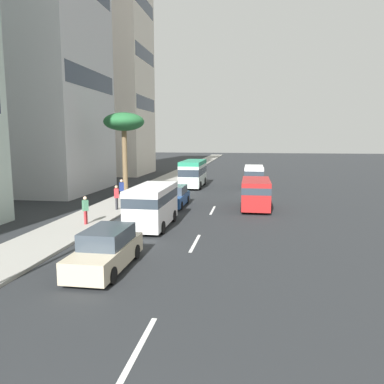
% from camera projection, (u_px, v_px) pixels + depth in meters
% --- Properties ---
extents(ground_plane, '(198.00, 198.00, 0.00)m').
position_uv_depth(ground_plane, '(221.00, 195.00, 35.02)').
color(ground_plane, '#26282B').
extents(sidewalk_right, '(162.00, 3.32, 0.15)m').
position_uv_depth(sidewalk_right, '(142.00, 192.00, 36.19)').
color(sidewalk_right, '#9E9B93').
rests_on(sidewalk_right, ground_plane).
extents(lane_stripe_near, '(3.20, 0.16, 0.01)m').
position_uv_depth(lane_stripe_near, '(139.00, 348.00, 9.50)').
color(lane_stripe_near, silver).
rests_on(lane_stripe_near, ground_plane).
extents(lane_stripe_mid, '(3.20, 0.16, 0.01)m').
position_uv_depth(lane_stripe_mid, '(195.00, 243.00, 19.00)').
color(lane_stripe_mid, silver).
rests_on(lane_stripe_mid, ground_plane).
extents(lane_stripe_far, '(3.20, 0.16, 0.01)m').
position_uv_depth(lane_stripe_far, '(213.00, 210.00, 27.60)').
color(lane_stripe_far, silver).
rests_on(lane_stripe_far, ground_plane).
extents(van_lead, '(5.20, 2.08, 2.28)m').
position_uv_depth(van_lead, '(254.00, 175.00, 40.22)').
color(van_lead, white).
rests_on(van_lead, ground_plane).
extents(car_second, '(4.55, 1.91, 1.58)m').
position_uv_depth(car_second, '(174.00, 197.00, 29.21)').
color(car_second, '#1E478C').
rests_on(car_second, ground_plane).
extents(minibus_third, '(6.60, 2.28, 2.86)m').
position_uv_depth(minibus_third, '(193.00, 172.00, 40.58)').
color(minibus_third, silver).
rests_on(minibus_third, ground_plane).
extents(car_fourth, '(4.67, 1.81, 1.65)m').
position_uv_depth(car_fourth, '(106.00, 250.00, 15.21)').
color(car_fourth, beige).
rests_on(car_fourth, ground_plane).
extents(van_fifth, '(5.17, 2.16, 2.21)m').
position_uv_depth(van_fifth, '(256.00, 192.00, 28.02)').
color(van_fifth, '#A51E1E').
rests_on(van_fifth, ground_plane).
extents(van_sixth, '(5.25, 2.17, 2.46)m').
position_uv_depth(van_sixth, '(152.00, 204.00, 22.33)').
color(van_sixth, white).
rests_on(van_sixth, ground_plane).
extents(pedestrian_near_lamp, '(0.39, 0.38, 1.69)m').
position_uv_depth(pedestrian_near_lamp, '(85.00, 209.00, 22.43)').
color(pedestrian_near_lamp, red).
rests_on(pedestrian_near_lamp, sidewalk_right).
extents(pedestrian_mid_block, '(0.38, 0.39, 1.83)m').
position_uv_depth(pedestrian_mid_block, '(122.00, 189.00, 30.23)').
color(pedestrian_mid_block, '#333338').
rests_on(pedestrian_mid_block, sidewalk_right).
extents(pedestrian_by_tree, '(0.30, 0.37, 1.76)m').
position_uv_depth(pedestrian_by_tree, '(117.00, 196.00, 26.99)').
color(pedestrian_by_tree, '#333338').
rests_on(pedestrian_by_tree, sidewalk_right).
extents(palm_tree, '(3.63, 3.63, 7.40)m').
position_uv_depth(palm_tree, '(124.00, 124.00, 33.65)').
color(palm_tree, brown).
rests_on(palm_tree, sidewalk_right).
extents(apartment_tower_mid, '(11.53, 11.28, 35.88)m').
position_uv_depth(apartment_tower_mid, '(33.00, 3.00, 35.32)').
color(apartment_tower_mid, '#BCBCC1').
rests_on(apartment_tower_mid, ground_plane).
extents(office_tower_far, '(10.07, 11.47, 37.51)m').
position_uv_depth(office_tower_far, '(106.00, 43.00, 53.34)').
color(office_tower_far, silver).
rests_on(office_tower_far, ground_plane).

